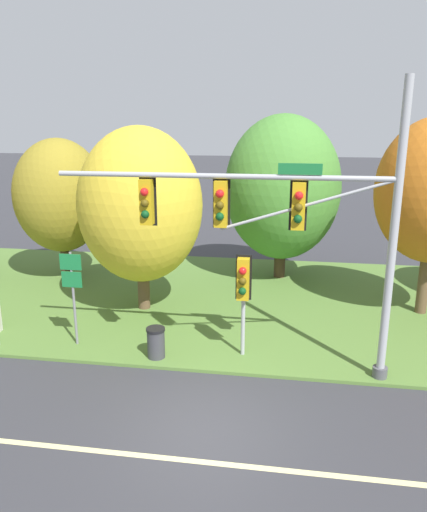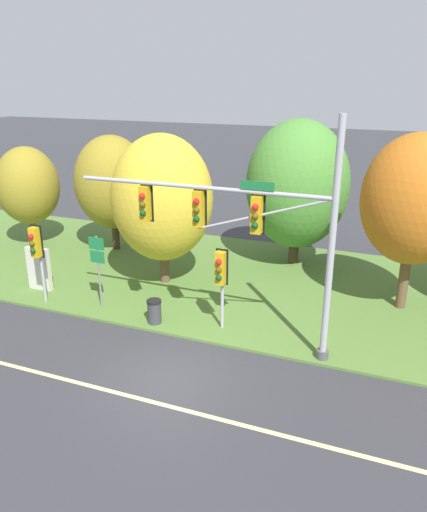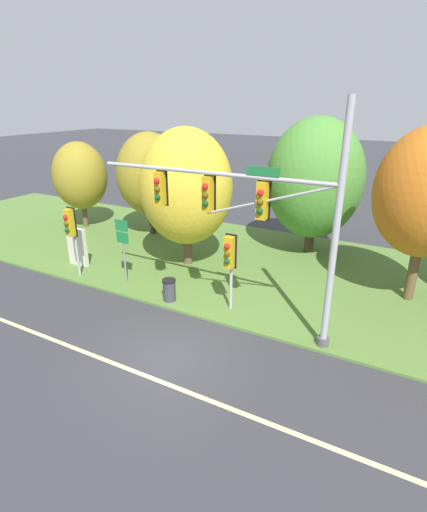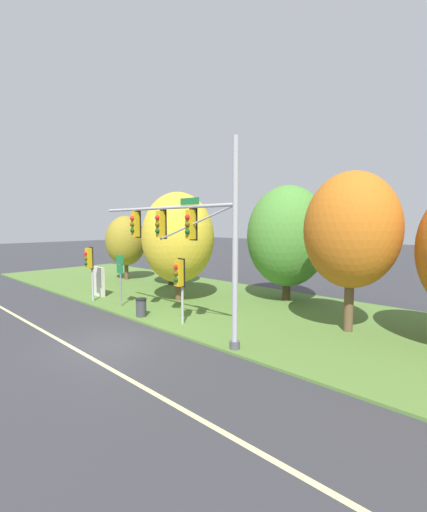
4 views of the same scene
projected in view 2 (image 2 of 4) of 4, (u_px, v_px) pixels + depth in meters
The scene contains 14 objects.
ground_plane at pixel (166, 379), 15.63m from camera, with size 160.00×160.00×0.00m, color #333338.
lane_stripe at pixel (147, 400), 14.58m from camera, with size 36.00×0.16×0.01m, color beige.
grass_verge at pixel (247, 282), 22.82m from camera, with size 48.00×11.50×0.10m, color #517533.
traffic_signal_mast at pixel (247, 223), 16.02m from camera, with size 9.05×0.49×7.86m.
pedestrian_signal_near_kerb at pixel (36, 247), 19.78m from camera, with size 0.46×0.55×3.31m.
pedestrian_signal_further_along at pixel (221, 273), 17.68m from camera, with size 0.46×0.55×3.11m.
route_sign_post at pixel (98, 261), 19.65m from camera, with size 0.68×0.08×2.99m.
tree_nearest_road at pixel (28, 186), 26.67m from camera, with size 3.32×3.32×5.35m.
tree_left_of_mast at pixel (112, 183), 25.77m from camera, with size 3.86×3.86×6.04m.
tree_behind_signpost at pixel (162, 198), 21.46m from camera, with size 4.40×4.40×6.62m.
tree_mid_verge at pixel (297, 185), 23.69m from camera, with size 4.90×4.90×7.01m.
tree_tall_centre at pixel (415, 200), 18.74m from camera, with size 4.01×4.01×6.95m.
info_kiosk at pixel (39, 269), 21.62m from camera, with size 1.10×0.24×1.90m.
trash_bin at pixel (154, 311), 18.80m from camera, with size 0.56×0.56×0.93m.
Camera 2 is at (6.34, -11.86, 8.98)m, focal length 35.00 mm.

